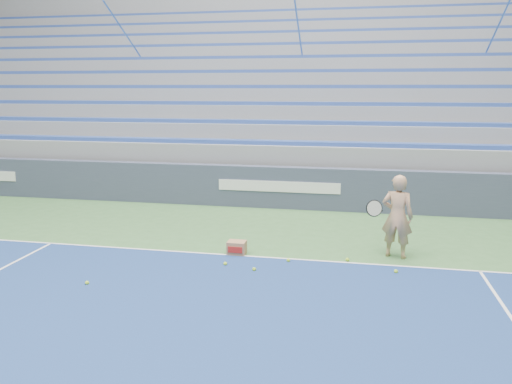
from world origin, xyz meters
TOP-DOWN VIEW (x-y plane):
  - sponsor_barrier at (0.00, 15.88)m, footprint 30.00×0.32m
  - bleachers at (0.00, 21.60)m, footprint 31.00×9.15m
  - tennis_player at (2.72, 12.41)m, footprint 0.93×0.87m
  - ball_box at (-0.24, 11.99)m, footprint 0.35×0.28m
  - tennis_ball_0 at (0.26, 11.17)m, footprint 0.07×0.07m
  - tennis_ball_1 at (-2.28, 10.05)m, footprint 0.07×0.07m
  - tennis_ball_2 at (-0.30, 11.35)m, footprint 0.07×0.07m
  - tennis_ball_3 at (-0.18, 12.12)m, footprint 0.07×0.07m
  - tennis_ball_4 at (1.85, 11.99)m, footprint 0.07×0.07m
  - tennis_ball_5 at (2.68, 11.54)m, footprint 0.07×0.07m
  - tennis_ball_6 at (0.79, 11.74)m, footprint 0.07×0.07m

SIDE VIEW (x-z plane):
  - tennis_ball_0 at x=0.26m, z-range 0.00..0.07m
  - tennis_ball_1 at x=-2.28m, z-range 0.00..0.07m
  - tennis_ball_2 at x=-0.30m, z-range 0.00..0.07m
  - tennis_ball_3 at x=-0.18m, z-range 0.00..0.07m
  - tennis_ball_4 at x=1.85m, z-range 0.00..0.07m
  - tennis_ball_5 at x=2.68m, z-range 0.00..0.07m
  - tennis_ball_6 at x=0.79m, z-range 0.00..0.07m
  - ball_box at x=-0.24m, z-range 0.00..0.26m
  - sponsor_barrier at x=0.00m, z-range 0.00..1.10m
  - tennis_player at x=2.72m, z-range 0.00..1.58m
  - bleachers at x=0.00m, z-range -1.29..6.01m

